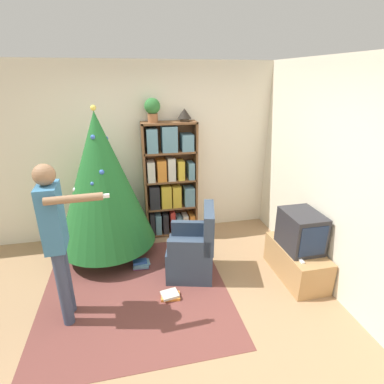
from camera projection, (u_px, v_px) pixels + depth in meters
ground_plane at (167, 317)px, 3.17m from camera, size 14.00×14.00×0.00m
wall_back at (146, 152)px, 4.53m from camera, size 8.00×0.10×2.60m
wall_right at (354, 189)px, 3.09m from camera, size 0.10×8.00×2.60m
area_rug at (136, 292)px, 3.53m from camera, size 2.13×2.12×0.01m
bookshelf at (170, 182)px, 4.56m from camera, size 0.80×0.27×1.78m
tv_stand at (296, 262)px, 3.76m from camera, size 0.44×0.90×0.41m
television at (301, 231)px, 3.60m from camera, size 0.40×0.52×0.47m
game_remote at (301, 260)px, 3.41m from camera, size 0.04×0.12×0.02m
christmas_tree at (102, 181)px, 3.90m from camera, size 1.31×1.31×2.07m
armchair at (193, 251)px, 3.76m from camera, size 0.69×0.69×0.92m
standing_person at (56, 233)px, 2.82m from camera, size 0.64×0.47×1.68m
potted_plant at (152, 108)px, 4.12m from camera, size 0.22×0.22×0.33m
table_lamp at (184, 114)px, 4.25m from camera, size 0.20×0.20×0.18m
book_pile_near_tree at (141, 264)px, 3.97m from camera, size 0.23×0.17×0.10m
book_pile_by_chair at (170, 295)px, 3.44m from camera, size 0.23×0.19×0.06m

